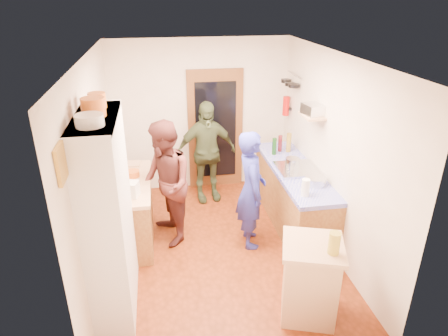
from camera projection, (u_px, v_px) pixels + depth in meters
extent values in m
cube|color=maroon|center=(219.00, 248.00, 5.56)|extent=(3.00, 4.00, 0.02)
cube|color=silver|center=(218.00, 55.00, 4.48)|extent=(3.00, 4.00, 0.02)
cube|color=silver|center=(201.00, 116.00, 6.83)|extent=(3.00, 0.02, 2.60)
cube|color=silver|center=(257.00, 259.00, 3.21)|extent=(3.00, 0.02, 2.60)
cube|color=silver|center=(95.00, 170.00, 4.79)|extent=(0.02, 4.00, 2.60)
cube|color=silver|center=(332.00, 154.00, 5.25)|extent=(0.02, 4.00, 2.60)
cube|color=brown|center=(215.00, 130.00, 6.93)|extent=(0.95, 0.06, 2.10)
cube|color=black|center=(216.00, 131.00, 6.90)|extent=(0.70, 0.02, 1.70)
cube|color=white|center=(108.00, 217.00, 4.18)|extent=(0.40, 1.20, 2.20)
cube|color=white|center=(95.00, 118.00, 3.74)|extent=(0.40, 1.14, 0.04)
cylinder|color=white|center=(89.00, 120.00, 3.44)|extent=(0.25, 0.25, 0.10)
cylinder|color=orange|center=(93.00, 107.00, 3.70)|extent=(0.22, 0.22, 0.18)
cylinder|color=orange|center=(97.00, 100.00, 3.97)|extent=(0.17, 0.17, 0.15)
cube|color=olive|center=(130.00, 212.00, 5.60)|extent=(0.60, 1.40, 0.85)
cube|color=tan|center=(127.00, 184.00, 5.42)|extent=(0.64, 1.44, 0.05)
cube|color=white|center=(128.00, 189.00, 5.00)|extent=(0.30, 0.24, 0.19)
cylinder|color=white|center=(122.00, 180.00, 5.28)|extent=(0.17, 0.17, 0.17)
cylinder|color=orange|center=(133.00, 174.00, 5.54)|extent=(0.21, 0.21, 0.09)
cube|color=tan|center=(130.00, 164.00, 5.93)|extent=(0.32, 0.24, 0.02)
cube|color=olive|center=(292.00, 197.00, 6.01)|extent=(0.60, 2.20, 0.84)
cube|color=#1016C3|center=(295.00, 170.00, 5.83)|extent=(0.62, 2.22, 0.06)
cube|color=silver|center=(296.00, 169.00, 5.75)|extent=(0.55, 0.58, 0.04)
cylinder|color=silver|center=(292.00, 162.00, 5.75)|extent=(0.20, 0.20, 0.13)
cylinder|color=#143F14|center=(274.00, 146.00, 6.25)|extent=(0.08, 0.08, 0.27)
cylinder|color=#591419|center=(280.00, 143.00, 6.38)|extent=(0.08, 0.08, 0.26)
cylinder|color=olive|center=(289.00, 143.00, 6.36)|extent=(0.09, 0.09, 0.31)
cylinder|color=white|center=(305.00, 188.00, 5.00)|extent=(0.12, 0.12, 0.23)
cylinder|color=silver|center=(316.00, 181.00, 5.32)|extent=(0.34, 0.34, 0.11)
cube|color=tan|center=(310.00, 282.00, 4.26)|extent=(0.69, 0.69, 0.86)
cube|color=tan|center=(313.00, 246.00, 4.08)|extent=(0.78, 0.78, 0.05)
cube|color=white|center=(308.00, 242.00, 4.12)|extent=(0.42, 0.38, 0.02)
cylinder|color=#AD9E2D|center=(334.00, 243.00, 3.89)|extent=(0.15, 0.15, 0.23)
cylinder|color=silver|center=(295.00, 75.00, 6.31)|extent=(0.02, 0.65, 0.02)
cylinder|color=black|center=(294.00, 86.00, 6.19)|extent=(0.18, 0.18, 0.05)
cylinder|color=black|center=(290.00, 84.00, 6.38)|extent=(0.16, 0.16, 0.05)
cylinder|color=black|center=(286.00, 81.00, 6.56)|extent=(0.17, 0.17, 0.05)
cube|color=tan|center=(312.00, 116.00, 5.47)|extent=(0.26, 0.42, 0.03)
cube|color=silver|center=(313.00, 109.00, 5.43)|extent=(0.27, 0.33, 0.15)
cube|color=black|center=(289.00, 109.00, 6.71)|extent=(0.06, 0.10, 0.04)
cylinder|color=red|center=(286.00, 106.00, 6.68)|extent=(0.11, 0.11, 0.32)
cube|color=gold|center=(61.00, 164.00, 3.09)|extent=(0.03, 0.25, 0.30)
imported|color=navy|center=(254.00, 191.00, 5.33)|extent=(0.42, 0.62, 1.65)
imported|color=#49201D|center=(167.00, 183.00, 5.44)|extent=(0.84, 0.98, 1.76)
imported|color=#364126|center=(207.00, 152.00, 6.52)|extent=(1.05, 0.56, 1.70)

